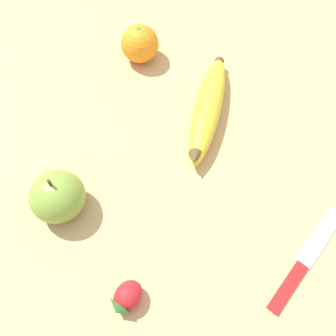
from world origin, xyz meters
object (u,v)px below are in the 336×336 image
(banana, at_px, (208,109))
(strawberry, at_px, (126,298))
(paring_knife, at_px, (305,262))
(apple, at_px, (57,196))
(orange, at_px, (140,44))

(banana, distance_m, strawberry, 0.32)
(banana, relative_size, strawberry, 3.98)
(banana, bearing_deg, paring_knife, 39.86)
(apple, xyz_separation_m, paring_knife, (-0.15, -0.31, -0.03))
(orange, bearing_deg, apple, 149.15)
(paring_knife, bearing_deg, apple, -154.43)
(strawberry, height_order, paring_knife, strawberry)
(orange, height_order, apple, apple)
(orange, distance_m, paring_knife, 0.45)
(paring_knife, bearing_deg, strawberry, -128.70)
(apple, bearing_deg, paring_knife, -115.34)
(strawberry, relative_size, apple, 0.67)
(orange, distance_m, apple, 0.31)
(banana, bearing_deg, strawberry, -7.95)
(banana, distance_m, paring_knife, 0.27)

